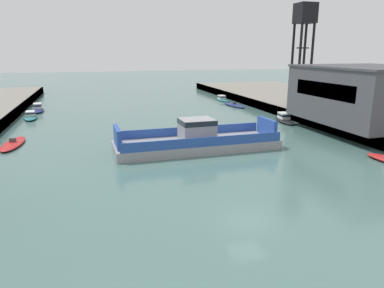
{
  "coord_description": "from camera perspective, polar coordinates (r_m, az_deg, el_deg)",
  "views": [
    {
      "loc": [
        -10.1,
        -21.04,
        11.61
      ],
      "look_at": [
        0.0,
        14.33,
        2.0
      ],
      "focal_mm": 33.23,
      "sensor_mm": 36.0,
      "label": 1
    }
  ],
  "objects": [
    {
      "name": "chain_ferry",
      "position": [
        43.21,
        0.78,
        0.61
      ],
      "size": [
        20.07,
        6.76,
        3.78
      ],
      "color": "#939399",
      "rests_on": "ground"
    },
    {
      "name": "moored_boat_near_left",
      "position": [
        78.81,
        6.81,
        6.24
      ],
      "size": [
        3.29,
        8.51,
        0.97
      ],
      "color": "navy",
      "rests_on": "ground"
    },
    {
      "name": "moored_boat_upstream_b",
      "position": [
        50.62,
        -26.79,
        0.07
      ],
      "size": [
        2.88,
        8.08,
        0.97
      ],
      "color": "red",
      "rests_on": "ground"
    },
    {
      "name": "moored_boat_far_right",
      "position": [
        62.19,
        14.59,
        3.95
      ],
      "size": [
        2.93,
        6.86,
        1.57
      ],
      "color": "black",
      "rests_on": "ground"
    },
    {
      "name": "moored_boat_mid_right",
      "position": [
        77.18,
        -23.52,
        5.23
      ],
      "size": [
        2.49,
        6.34,
        1.65
      ],
      "color": "navy",
      "rests_on": "ground"
    },
    {
      "name": "crane_tower",
      "position": [
        67.63,
        17.57,
        17.38
      ],
      "size": [
        3.1,
        3.1,
        17.92
      ],
      "color": "black",
      "rests_on": "quay_right"
    },
    {
      "name": "moored_boat_upstream_a",
      "position": [
        87.39,
        4.84,
        7.27
      ],
      "size": [
        2.09,
        6.01,
        1.27
      ],
      "color": "#237075",
      "rests_on": "ground"
    },
    {
      "name": "warehouse_shed",
      "position": [
        57.79,
        26.56,
        7.22
      ],
      "size": [
        15.88,
        18.83,
        7.89
      ],
      "color": "#4C4C51",
      "rests_on": "quay_right"
    },
    {
      "name": "moored_boat_far_left",
      "position": [
        69.26,
        -24.49,
        4.09
      ],
      "size": [
        2.53,
        6.13,
        1.36
      ],
      "color": "#237075",
      "rests_on": "ground"
    },
    {
      "name": "ground_plane",
      "position": [
        26.07,
        8.87,
        -11.99
      ],
      "size": [
        400.0,
        400.0,
        0.0
      ],
      "primitive_type": "plane",
      "color": "#476B66"
    }
  ]
}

